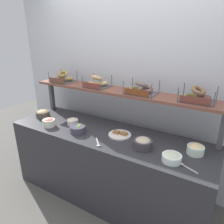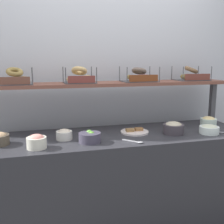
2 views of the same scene
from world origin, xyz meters
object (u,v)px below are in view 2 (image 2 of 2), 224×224
object	(u,v)px
bowl_lox_spread	(37,141)
serving_spoon_near_plate	(136,142)
bowl_tuna_salad	(173,128)
bowl_egg_salad	(208,121)
bowl_veggie_mix	(90,137)
serving_plate_white	(135,132)
bagel_basket_cinnamon_raisin	(191,76)
bagel_basket_plain	(79,77)
bagel_basket_everything	(15,79)
bagel_basket_poppy	(139,77)
serving_spoon_by_edge	(223,132)
bowl_scallion_spread	(209,129)
bowl_potato_salad	(64,134)

from	to	relation	value
bowl_lox_spread	serving_spoon_near_plate	size ratio (longest dim) A/B	1.04
bowl_tuna_salad	bowl_egg_salad	bearing A→B (deg)	18.81
bowl_veggie_mix	bowl_tuna_salad	xyz separation A→B (m)	(0.75, 0.06, 0.01)
serving_plate_white	bowl_veggie_mix	bearing A→B (deg)	-158.08
bagel_basket_cinnamon_raisin	bagel_basket_plain	bearing A→B (deg)	-178.83
bagel_basket_everything	bagel_basket_poppy	size ratio (longest dim) A/B	0.90
serving_plate_white	bagel_basket_poppy	size ratio (longest dim) A/B	0.76
bowl_lox_spread	bowl_egg_salad	distance (m)	1.62
serving_spoon_near_plate	bagel_basket_poppy	world-z (taller)	bagel_basket_poppy
bowl_lox_spread	serving_spoon_near_plate	bearing A→B (deg)	-4.49
bagel_basket_poppy	bowl_lox_spread	bearing A→B (deg)	-154.63
bowl_lox_spread	bowl_veggie_mix	world-z (taller)	bowl_lox_spread
bagel_basket_poppy	serving_spoon_by_edge	bearing A→B (deg)	-36.14
bowl_scallion_spread	bagel_basket_poppy	world-z (taller)	bagel_basket_poppy
bowl_egg_salad	bowl_tuna_salad	size ratio (longest dim) A/B	0.84
bowl_veggie_mix	serving_spoon_by_edge	world-z (taller)	bowl_veggie_mix
bowl_egg_salad	bagel_basket_plain	xyz separation A→B (m)	(-1.21, 0.19, 0.43)
bagel_basket_plain	bagel_basket_cinnamon_raisin	distance (m)	1.13
bagel_basket_everything	bagel_basket_plain	bearing A→B (deg)	0.35
serving_plate_white	bagel_basket_cinnamon_raisin	xyz separation A→B (m)	(0.68, 0.25, 0.47)
serving_spoon_by_edge	bagel_basket_everything	size ratio (longest dim) A/B	0.59
bagel_basket_cinnamon_raisin	bowl_tuna_salad	bearing A→B (deg)	-134.76
bowl_potato_salad	serving_spoon_near_plate	world-z (taller)	bowl_potato_salad
bagel_basket_everything	bagel_basket_cinnamon_raisin	world-z (taller)	same
bowl_veggie_mix	serving_spoon_by_edge	bearing A→B (deg)	-2.24
bowl_veggie_mix	serving_plate_white	size ratio (longest dim) A/B	0.70
bagel_basket_poppy	bagel_basket_plain	bearing A→B (deg)	-179.89
serving_spoon_by_edge	serving_spoon_near_plate	bearing A→B (deg)	-175.93
bowl_scallion_spread	bagel_basket_everything	distance (m)	1.72
bowl_potato_salad	bagel_basket_cinnamon_raisin	world-z (taller)	bagel_basket_cinnamon_raisin
bowl_lox_spread	bowl_veggie_mix	xyz separation A→B (m)	(0.40, 0.05, -0.01)
bowl_egg_salad	bagel_basket_everything	bearing A→B (deg)	173.79
bowl_tuna_salad	bagel_basket_poppy	bearing A→B (deg)	119.22
bowl_scallion_spread	serving_spoon_near_plate	bearing A→B (deg)	-173.38
bowl_scallion_spread	bagel_basket_plain	distance (m)	1.23
bagel_basket_plain	bagel_basket_poppy	distance (m)	0.57
bowl_egg_salad	serving_plate_white	world-z (taller)	bowl_egg_salad
bagel_basket_plain	bagel_basket_poppy	world-z (taller)	bagel_basket_plain
bowl_lox_spread	bagel_basket_poppy	world-z (taller)	bagel_basket_poppy
bowl_tuna_salad	bowl_potato_salad	world-z (taller)	bowl_tuna_salad
bowl_tuna_salad	bagel_basket_cinnamon_raisin	world-z (taller)	bagel_basket_cinnamon_raisin
bowl_lox_spread	bowl_scallion_spread	distance (m)	1.45
bowl_potato_salad	bagel_basket_cinnamon_raisin	size ratio (longest dim) A/B	0.41
bowl_egg_salad	bowl_veggie_mix	bearing A→B (deg)	-170.05
bowl_veggie_mix	serving_spoon_by_edge	distance (m)	1.17
bowl_egg_salad	bowl_veggie_mix	distance (m)	1.22
bowl_scallion_spread	bagel_basket_cinnamon_raisin	xyz separation A→B (m)	(0.07, 0.45, 0.44)
bowl_lox_spread	bowl_egg_salad	world-z (taller)	bowl_lox_spread
bowl_tuna_salad	bagel_basket_poppy	distance (m)	0.58
serving_spoon_by_edge	bagel_basket_poppy	bearing A→B (deg)	143.86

